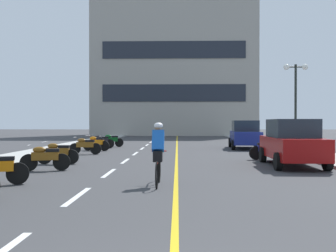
{
  "coord_description": "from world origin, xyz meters",
  "views": [
    {
      "loc": [
        0.29,
        -2.66,
        1.69
      ],
      "look_at": [
        -0.27,
        19.69,
        1.49
      ],
      "focal_mm": 40.8,
      "sensor_mm": 36.0,
      "label": 1
    }
  ],
  "objects_px": {
    "parked_car_mid": "(245,134)",
    "cyclist_rider": "(158,152)",
    "motorcycle_5": "(268,149)",
    "motorcycle_6": "(85,145)",
    "street_lamp_mid": "(296,87)",
    "motorcycle_4": "(58,153)",
    "motorcycle_7": "(96,143)",
    "parked_car_near": "(292,143)",
    "motorcycle_3": "(45,157)",
    "motorcycle_9": "(111,140)",
    "motorcycle_8": "(101,141)"
  },
  "relations": [
    {
      "from": "motorcycle_6",
      "to": "motorcycle_8",
      "type": "height_order",
      "value": "same"
    },
    {
      "from": "street_lamp_mid",
      "to": "motorcycle_7",
      "type": "distance_m",
      "value": 12.42
    },
    {
      "from": "motorcycle_5",
      "to": "motorcycle_7",
      "type": "height_order",
      "value": "same"
    },
    {
      "from": "motorcycle_4",
      "to": "motorcycle_7",
      "type": "xyz_separation_m",
      "value": [
        -0.02,
        7.39,
        0.0
      ]
    },
    {
      "from": "parked_car_mid",
      "to": "motorcycle_3",
      "type": "relative_size",
      "value": 2.57
    },
    {
      "from": "parked_car_near",
      "to": "motorcycle_7",
      "type": "bearing_deg",
      "value": 139.87
    },
    {
      "from": "street_lamp_mid",
      "to": "motorcycle_5",
      "type": "height_order",
      "value": "street_lamp_mid"
    },
    {
      "from": "motorcycle_7",
      "to": "motorcycle_8",
      "type": "relative_size",
      "value": 1.0
    },
    {
      "from": "parked_car_mid",
      "to": "motorcycle_5",
      "type": "xyz_separation_m",
      "value": [
        -0.26,
        -7.43,
        -0.44
      ]
    },
    {
      "from": "motorcycle_8",
      "to": "motorcycle_9",
      "type": "height_order",
      "value": "same"
    },
    {
      "from": "motorcycle_5",
      "to": "motorcycle_6",
      "type": "xyz_separation_m",
      "value": [
        -9.02,
        2.75,
        0.0
      ]
    },
    {
      "from": "street_lamp_mid",
      "to": "motorcycle_4",
      "type": "relative_size",
      "value": 2.99
    },
    {
      "from": "parked_car_near",
      "to": "motorcycle_3",
      "type": "height_order",
      "value": "parked_car_near"
    },
    {
      "from": "motorcycle_6",
      "to": "motorcycle_9",
      "type": "bearing_deg",
      "value": 87.1
    },
    {
      "from": "motorcycle_9",
      "to": "motorcycle_8",
      "type": "bearing_deg",
      "value": -105.16
    },
    {
      "from": "motorcycle_6",
      "to": "cyclist_rider",
      "type": "xyz_separation_m",
      "value": [
        4.38,
        -9.83,
        0.41
      ]
    },
    {
      "from": "parked_car_near",
      "to": "motorcycle_6",
      "type": "bearing_deg",
      "value": 150.68
    },
    {
      "from": "motorcycle_3",
      "to": "motorcycle_6",
      "type": "relative_size",
      "value": 0.99
    },
    {
      "from": "parked_car_mid",
      "to": "cyclist_rider",
      "type": "height_order",
      "value": "parked_car_mid"
    },
    {
      "from": "parked_car_near",
      "to": "cyclist_rider",
      "type": "bearing_deg",
      "value": -137.18
    },
    {
      "from": "cyclist_rider",
      "to": "motorcycle_5",
      "type": "bearing_deg",
      "value": 56.79
    },
    {
      "from": "street_lamp_mid",
      "to": "motorcycle_8",
      "type": "distance_m",
      "value": 12.65
    },
    {
      "from": "motorcycle_5",
      "to": "motorcycle_9",
      "type": "xyz_separation_m",
      "value": [
        -8.71,
        8.88,
        0.0
      ]
    },
    {
      "from": "motorcycle_3",
      "to": "motorcycle_5",
      "type": "height_order",
      "value": "same"
    },
    {
      "from": "motorcycle_5",
      "to": "motorcycle_3",
      "type": "bearing_deg",
      "value": -154.51
    },
    {
      "from": "motorcycle_4",
      "to": "motorcycle_6",
      "type": "xyz_separation_m",
      "value": [
        -0.04,
        4.78,
        0.0
      ]
    },
    {
      "from": "parked_car_near",
      "to": "parked_car_mid",
      "type": "relative_size",
      "value": 0.99
    },
    {
      "from": "street_lamp_mid",
      "to": "parked_car_mid",
      "type": "relative_size",
      "value": 1.18
    },
    {
      "from": "parked_car_mid",
      "to": "motorcycle_9",
      "type": "height_order",
      "value": "parked_car_mid"
    },
    {
      "from": "motorcycle_9",
      "to": "cyclist_rider",
      "type": "relative_size",
      "value": 0.96
    },
    {
      "from": "cyclist_rider",
      "to": "motorcycle_8",
      "type": "bearing_deg",
      "value": 107.17
    },
    {
      "from": "cyclist_rider",
      "to": "motorcycle_9",
      "type": "bearing_deg",
      "value": 104.31
    },
    {
      "from": "parked_car_mid",
      "to": "motorcycle_6",
      "type": "distance_m",
      "value": 10.4
    },
    {
      "from": "parked_car_mid",
      "to": "motorcycle_6",
      "type": "bearing_deg",
      "value": -153.23
    },
    {
      "from": "motorcycle_7",
      "to": "motorcycle_8",
      "type": "bearing_deg",
      "value": 93.19
    },
    {
      "from": "motorcycle_8",
      "to": "motorcycle_9",
      "type": "xyz_separation_m",
      "value": [
        0.4,
        1.48,
        0.0
      ]
    },
    {
      "from": "motorcycle_6",
      "to": "cyclist_rider",
      "type": "relative_size",
      "value": 0.96
    },
    {
      "from": "parked_car_near",
      "to": "motorcycle_3",
      "type": "relative_size",
      "value": 2.53
    },
    {
      "from": "street_lamp_mid",
      "to": "motorcycle_6",
      "type": "relative_size",
      "value": 2.98
    },
    {
      "from": "motorcycle_3",
      "to": "street_lamp_mid",
      "type": "bearing_deg",
      "value": 40.0
    },
    {
      "from": "motorcycle_4",
      "to": "motorcycle_5",
      "type": "relative_size",
      "value": 1.0
    },
    {
      "from": "parked_car_near",
      "to": "motorcycle_9",
      "type": "relative_size",
      "value": 2.5
    },
    {
      "from": "parked_car_mid",
      "to": "motorcycle_7",
      "type": "bearing_deg",
      "value": -167.38
    },
    {
      "from": "parked_car_near",
      "to": "motorcycle_9",
      "type": "bearing_deg",
      "value": 128.44
    },
    {
      "from": "motorcycle_5",
      "to": "motorcycle_9",
      "type": "bearing_deg",
      "value": 134.44
    },
    {
      "from": "parked_car_near",
      "to": "motorcycle_3",
      "type": "xyz_separation_m",
      "value": [
        -9.06,
        -1.68,
        -0.44
      ]
    },
    {
      "from": "street_lamp_mid",
      "to": "motorcycle_4",
      "type": "xyz_separation_m",
      "value": [
        -11.93,
        -7.68,
        -3.37
      ]
    },
    {
      "from": "parked_car_mid",
      "to": "motorcycle_7",
      "type": "xyz_separation_m",
      "value": [
        -9.26,
        -2.07,
        -0.44
      ]
    },
    {
      "from": "parked_car_mid",
      "to": "motorcycle_3",
      "type": "xyz_separation_m",
      "value": [
        -9.0,
        -11.6,
        -0.44
      ]
    },
    {
      "from": "street_lamp_mid",
      "to": "motorcycle_4",
      "type": "distance_m",
      "value": 14.58
    }
  ]
}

